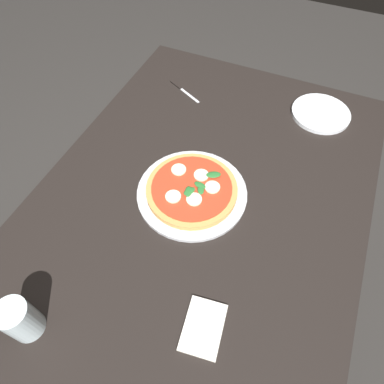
% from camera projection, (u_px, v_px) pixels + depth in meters
% --- Properties ---
extents(ground_plane, '(6.00, 6.00, 0.00)m').
position_uv_depth(ground_plane, '(199.00, 285.00, 1.63)').
color(ground_plane, '#2D2B28').
extents(dining_table, '(1.33, 0.95, 0.74)m').
position_uv_depth(dining_table, '(202.00, 212.00, 1.11)').
color(dining_table, black).
rests_on(dining_table, ground_plane).
extents(serving_tray, '(0.33, 0.33, 0.01)m').
position_uv_depth(serving_tray, '(192.00, 193.00, 1.03)').
color(serving_tray, silver).
rests_on(serving_tray, dining_table).
extents(pizza, '(0.27, 0.27, 0.03)m').
position_uv_depth(pizza, '(192.00, 189.00, 1.01)').
color(pizza, tan).
rests_on(pizza, serving_tray).
extents(plate_white, '(0.21, 0.21, 0.01)m').
position_uv_depth(plate_white, '(321.00, 113.00, 1.23)').
color(plate_white, white).
rests_on(plate_white, dining_table).
extents(napkin, '(0.14, 0.11, 0.01)m').
position_uv_depth(napkin, '(203.00, 327.00, 0.80)').
color(napkin, white).
rests_on(napkin, dining_table).
extents(knife, '(0.08, 0.15, 0.01)m').
position_uv_depth(knife, '(181.00, 88.00, 1.32)').
color(knife, black).
rests_on(knife, dining_table).
extents(glass_cup, '(0.07, 0.07, 0.12)m').
position_uv_depth(glass_cup, '(20.00, 320.00, 0.76)').
color(glass_cup, silver).
rests_on(glass_cup, dining_table).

